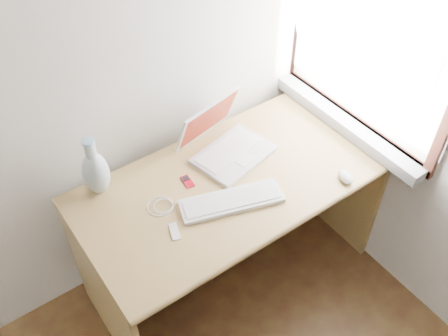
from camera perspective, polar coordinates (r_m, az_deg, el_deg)
window at (r=2.31m, az=16.03°, el=14.66°), size 0.11×0.99×1.10m
desk at (r=2.46m, az=-0.27°, el=-3.57°), size 1.42×0.71×0.75m
laptop at (r=2.35m, az=0.47°, el=3.05°), size 0.41×0.37×0.25m
external_keyboard at (r=2.15m, az=0.87°, el=-3.76°), size 0.47×0.27×0.02m
mouse at (r=2.31m, az=13.73°, el=-0.99°), size 0.08×0.10×0.03m
ipod at (r=2.24m, az=-4.20°, el=-1.54°), size 0.04×0.08×0.01m
cable_coil at (r=2.16m, az=-7.32°, el=-4.36°), size 0.15×0.15×0.01m
remote at (r=2.06m, az=-5.66°, el=-7.23°), size 0.06×0.10×0.01m
vase at (r=2.19m, az=-14.45°, el=-0.40°), size 0.12×0.12×0.30m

